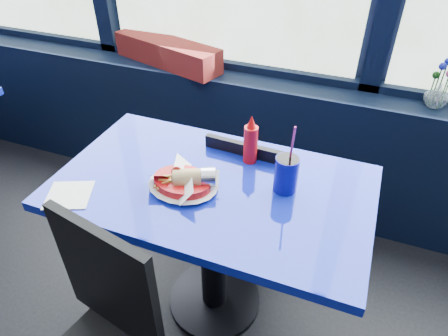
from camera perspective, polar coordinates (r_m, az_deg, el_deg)
window_sill at (r=2.48m, az=-0.19°, el=5.00°), size 5.00×0.26×0.80m
near_table at (r=1.65m, az=-1.59°, el=-7.14°), size 1.20×0.70×0.75m
chair_near_back at (r=1.94m, az=3.42°, el=-3.35°), size 0.38×0.39×0.80m
planter_box at (r=2.40m, az=-8.10°, el=16.07°), size 0.71×0.36×0.14m
flower_vase at (r=2.15m, az=28.25°, el=9.46°), size 0.13×0.13×0.23m
food_basket at (r=1.49m, az=-5.75°, el=-1.91°), size 0.24×0.23×0.09m
ketchup_bottle at (r=1.59m, az=3.83°, el=3.76°), size 0.06×0.06×0.21m
soda_cup at (r=1.47m, az=8.89°, el=-0.76°), size 0.09×0.09×0.30m
napkin at (r=1.58m, az=-21.26°, el=-3.62°), size 0.21×0.21×0.00m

